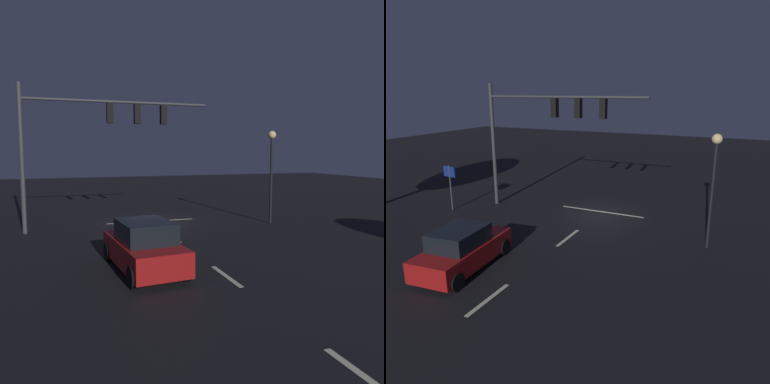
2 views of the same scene
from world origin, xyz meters
The scene contains 8 objects.
ground_plane centered at (0.00, 0.00, 0.00)m, with size 80.00×80.00×0.00m, color black.
traffic_signal_assembly centered at (3.17, 0.81, 5.16)m, with size 9.42×0.47×7.19m.
lane_dash_far centered at (0.00, 4.00, 0.00)m, with size 2.20×0.16×0.01m, color beige.
lane_dash_mid centered at (0.00, 10.00, 0.00)m, with size 2.20×0.16×0.01m, color beige.
lane_dash_near centered at (0.00, 16.00, 0.00)m, with size 2.20×0.16×0.01m, color beige.
stop_bar centered at (0.00, -0.37, 0.00)m, with size 5.00×0.16×0.01m, color beige.
car_approaching centered at (2.33, 8.53, 0.80)m, with size 2.24×4.49×1.70m.
street_lamp_left_kerb centered at (-6.13, 2.35, 3.55)m, with size 0.44×0.44×5.07m.
Camera 1 is at (5.04, 21.06, 3.97)m, focal length 36.50 mm.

